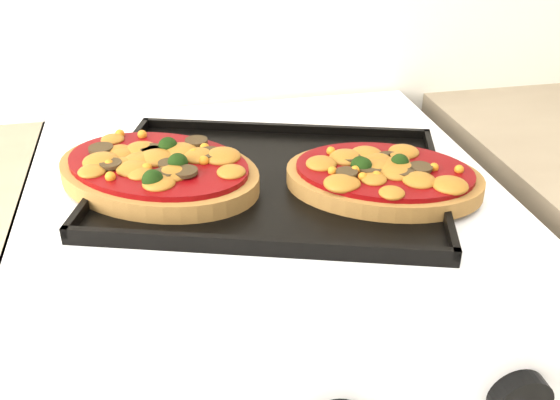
{
  "coord_description": "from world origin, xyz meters",
  "views": [
    {
      "loc": [
        -0.16,
        1.03,
        1.28
      ],
      "look_at": [
        -0.03,
        1.65,
        0.92
      ],
      "focal_mm": 40.0,
      "sensor_mm": 36.0,
      "label": 1
    }
  ],
  "objects": [
    {
      "name": "knob_right",
      "position": [
        0.13,
        1.37,
        0.85
      ],
      "size": [
        0.06,
        0.02,
        0.06
      ],
      "primitive_type": "cylinder",
      "rotation": [
        1.57,
        0.0,
        0.0
      ],
      "color": "black",
      "rests_on": "control_panel"
    },
    {
      "name": "baking_tray",
      "position": [
        -0.03,
        1.7,
        0.92
      ],
      "size": [
        0.49,
        0.42,
        0.02
      ],
      "primitive_type": "cube",
      "rotation": [
        0.0,
        0.0,
        -0.3
      ],
      "color": "black",
      "rests_on": "stove"
    },
    {
      "name": "pizza_left",
      "position": [
        -0.17,
        1.72,
        0.94
      ],
      "size": [
        0.32,
        0.3,
        0.04
      ],
      "primitive_type": null,
      "rotation": [
        0.0,
        0.0,
        -0.62
      ],
      "color": "olive",
      "rests_on": "baking_tray"
    },
    {
      "name": "pizza_right",
      "position": [
        0.1,
        1.65,
        0.94
      ],
      "size": [
        0.28,
        0.24,
        0.03
      ],
      "primitive_type": null,
      "rotation": [
        0.0,
        0.0,
        -0.41
      ],
      "color": "olive",
      "rests_on": "baking_tray"
    }
  ]
}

